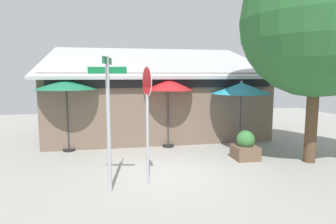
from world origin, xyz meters
TOP-DOWN VIEW (x-y plane):
  - ground_plane at (0.00, 0.00)m, footprint 28.00×28.00m
  - cafe_building at (0.30, 5.69)m, footprint 9.79×6.02m
  - street_sign_post at (-1.80, -1.16)m, footprint 0.89×0.95m
  - stop_sign at (-0.84, -0.83)m, footprint 0.15×0.75m
  - patio_umbrella_forest_green_left at (-3.32, 2.96)m, footprint 2.26×2.26m
  - patio_umbrella_crimson_center at (0.43, 2.87)m, footprint 1.92×1.92m
  - patio_umbrella_teal_right at (3.22, 2.41)m, footprint 2.29×2.29m
  - shade_tree at (4.89, -0.11)m, footprint 5.33×4.73m
  - sidewalk_planter at (2.64, 0.73)m, footprint 0.78×0.78m

SIDE VIEW (x-z plane):
  - ground_plane at x=0.00m, z-range -0.10..0.00m
  - sidewalk_planter at x=2.64m, z-range -0.06..0.91m
  - cafe_building at x=0.30m, z-range -0.59..3.68m
  - street_sign_post at x=-1.80m, z-range 0.36..3.60m
  - stop_sign at x=-0.84m, z-range 0.59..3.62m
  - patio_umbrella_teal_right at x=3.22m, z-range 0.99..3.58m
  - patio_umbrella_crimson_center at x=0.43m, z-range 1.05..3.81m
  - patio_umbrella_forest_green_left at x=-3.32m, z-range 1.09..3.84m
  - shade_tree at x=4.89m, z-range 0.92..7.75m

